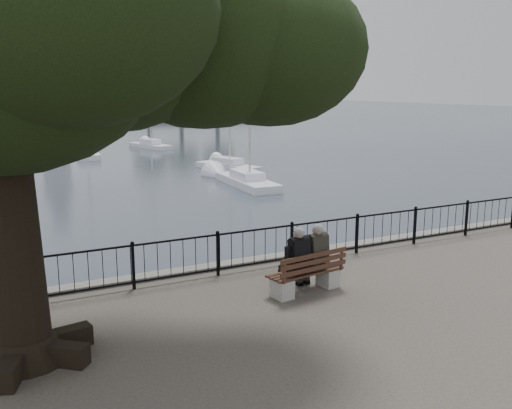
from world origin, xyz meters
TOP-DOWN VIEW (x-y plane):
  - harbor at (0.00, 3.00)m, footprint 260.00×260.00m
  - railing at (0.00, 2.50)m, footprint 22.06×0.06m
  - bench at (0.25, 0.59)m, footprint 1.83×0.77m
  - person_left at (-0.03, 0.66)m, footprint 0.47×0.77m
  - person_right at (0.48, 0.73)m, footprint 0.47×0.77m
  - tree at (-4.72, 0.17)m, footprint 9.93×6.94m
  - lion_monument at (2.00, 49.93)m, footprint 6.28×6.28m
  - sailboat_b at (-4.24, 22.36)m, footprint 1.84×5.17m
  - sailboat_c at (7.57, 18.33)m, footprint 1.97×5.89m
  - sailboat_d at (9.20, 24.43)m, footprint 2.86×5.13m
  - sailboat_f at (2.37, 35.85)m, footprint 2.11×5.69m
  - sailboat_g at (8.62, 39.77)m, footprint 2.69×5.19m
  - far_shore at (25.54, 79.46)m, footprint 30.00×8.60m

SIDE VIEW (x-z plane):
  - sailboat_d at x=9.20m, z-range -5.20..3.77m
  - sailboat_f at x=2.37m, z-range -5.87..4.48m
  - sailboat_g at x=8.62m, z-range -5.64..4.26m
  - sailboat_b at x=-4.24m, z-range -5.93..4.57m
  - sailboat_c at x=7.57m, z-range -6.35..5.00m
  - harbor at x=0.00m, z-range -1.10..0.10m
  - bench at x=0.25m, z-range -0.14..0.79m
  - railing at x=0.00m, z-range 0.06..1.06m
  - person_left at x=-0.03m, z-range -0.06..1.43m
  - person_right at x=0.48m, z-range -0.06..1.43m
  - lion_monument at x=2.00m, z-range -3.27..5.92m
  - far_shore at x=25.54m, z-range -1.59..7.59m
  - tree at x=-4.72m, z-range 1.28..9.39m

